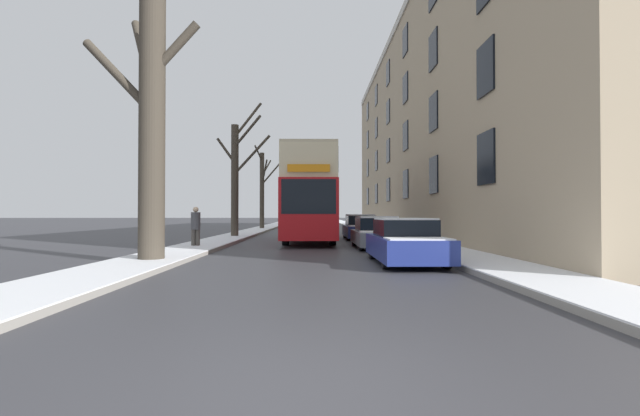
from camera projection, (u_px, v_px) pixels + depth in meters
The scene contains 12 objects.
ground_plane at pixel (314, 402), 3.33m from camera, with size 320.00×320.00×0.00m, color #38383D.
sidewalk_left at pixel (277, 225), 56.25m from camera, with size 2.10×130.00×0.16m.
sidewalk_right at pixel (350, 224), 56.39m from camera, with size 2.10×130.00×0.16m.
terrace_facade_right at pixel (459, 127), 30.48m from camera, with size 9.10×43.16×15.31m.
bare_tree_left_0 at pixel (151, 118), 12.61m from camera, with size 3.77×2.04×8.87m.
bare_tree_left_1 at pixel (236, 175), 25.71m from camera, with size 3.27×1.87×8.30m.
bare_tree_left_2 at pixel (263, 187), 39.72m from camera, with size 2.25×4.74×7.61m.
double_decker_bus at pixel (310, 193), 23.39m from camera, with size 2.57×11.28×4.62m.
parked_car_0 at pixel (405, 242), 12.63m from camera, with size 1.82×4.21×1.34m.
parked_car_1 at pixel (377, 233), 18.39m from camera, with size 1.88×4.38×1.37m.
parked_car_2 at pixel (360, 228), 24.80m from camera, with size 1.79×4.49×1.45m.
pedestrian_left_sidewalk at pixel (196, 226), 17.72m from camera, with size 0.38×0.38×1.77m.
Camera 1 is at (-0.00, -3.35, 1.46)m, focal length 24.00 mm.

